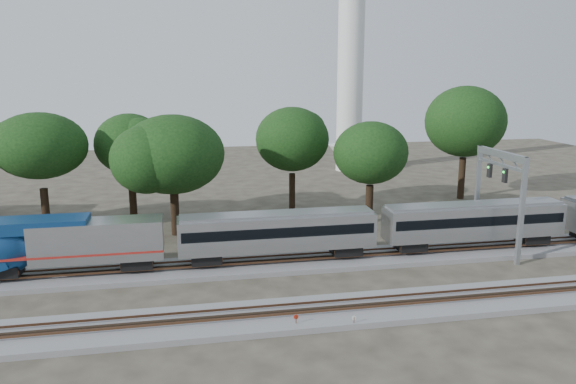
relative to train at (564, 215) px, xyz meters
name	(u,v)px	position (x,y,z in m)	size (l,w,h in m)	color
ground	(229,298)	(-30.96, -6.00, -3.03)	(160.00, 160.00, 0.00)	#383328
track_far	(222,267)	(-30.96, 0.00, -2.82)	(160.00, 5.00, 0.73)	slate
track_near	(235,320)	(-30.96, -10.00, -2.82)	(160.00, 5.00, 0.73)	slate
train	(564,215)	(0.00, 0.00, 0.00)	(101.66, 2.89, 4.27)	#AFB2B7
switch_stand_red	(296,320)	(-27.25, -11.65, -2.40)	(0.31, 0.06, 0.99)	#512D19
switch_stand_white	(354,320)	(-23.67, -12.28, -2.47)	(0.28, 0.05, 0.87)	#512D19
switch_lever	(367,322)	(-22.63, -11.82, -2.88)	(0.50, 0.30, 0.30)	#512D19
signal_gantry	(500,179)	(-6.70, 0.00, 3.58)	(0.63, 7.46, 9.07)	gray
tree_2	(40,146)	(-46.90, 12.46, 5.87)	(9.06, 9.06, 12.77)	black
tree_3	(130,144)	(-39.02, 16.23, 5.37)	(8.55, 8.55, 12.06)	black
tree_4	(172,154)	(-34.66, 10.81, 4.95)	(8.13, 8.13, 11.46)	black
tree_5	(292,139)	(-21.67, 17.09, 5.34)	(8.52, 8.52, 12.01)	black
tree_6	(371,153)	(-14.44, 11.57, 4.41)	(7.59, 7.59, 10.69)	black
tree_7	(465,122)	(0.58, 19.98, 6.64)	(9.84, 9.84, 13.88)	black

